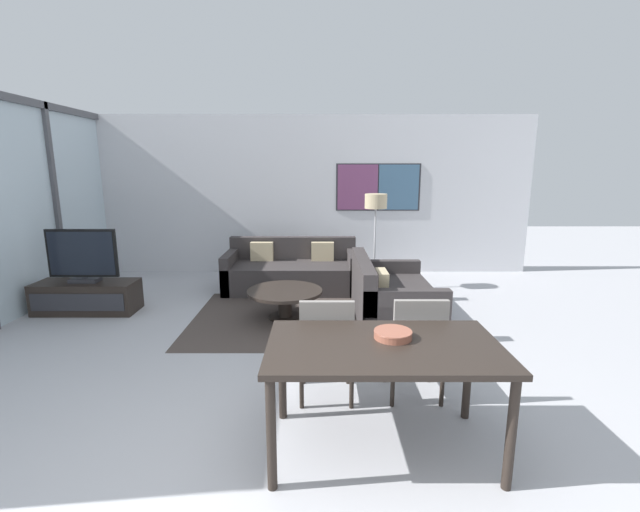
{
  "coord_description": "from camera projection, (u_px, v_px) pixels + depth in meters",
  "views": [
    {
      "loc": [
        0.31,
        -1.86,
        1.91
      ],
      "look_at": [
        0.3,
        2.72,
        0.95
      ],
      "focal_mm": 24.0,
      "sensor_mm": 36.0,
      "label": 1
    }
  ],
  "objects": [
    {
      "name": "wall_back",
      "position": [
        306.0,
        195.0,
        7.68
      ],
      "size": [
        8.17,
        0.09,
        2.8
      ],
      "color": "silver",
      "rests_on": "ground_plane"
    },
    {
      "name": "sofa_side",
      "position": [
        389.0,
        299.0,
        5.43
      ],
      "size": [
        0.96,
        1.63,
        0.78
      ],
      "rotation": [
        0.0,
        0.0,
        1.57
      ],
      "color": "#383333",
      "rests_on": "ground_plane"
    },
    {
      "name": "sofa_main",
      "position": [
        293.0,
        272.0,
        6.82
      ],
      "size": [
        2.06,
        0.96,
        0.78
      ],
      "color": "#383333",
      "rests_on": "ground_plane"
    },
    {
      "name": "dining_table",
      "position": [
        385.0,
        356.0,
        2.81
      ],
      "size": [
        1.53,
        0.87,
        0.77
      ],
      "color": "black",
      "rests_on": "ground_plane"
    },
    {
      "name": "fruit_bowl",
      "position": [
        394.0,
        334.0,
        2.89
      ],
      "size": [
        0.26,
        0.26,
        0.05
      ],
      "color": "#995642",
      "rests_on": "dining_table"
    },
    {
      "name": "dining_chair_centre",
      "position": [
        417.0,
        342.0,
        3.49
      ],
      "size": [
        0.46,
        0.46,
        0.9
      ],
      "color": "gray",
      "rests_on": "ground_plane"
    },
    {
      "name": "tv_console",
      "position": [
        89.0,
        297.0,
        5.71
      ],
      "size": [
        1.3,
        0.49,
        0.41
      ],
      "color": "black",
      "rests_on": "ground_plane"
    },
    {
      "name": "coffee_table",
      "position": [
        286.0,
        297.0,
        5.44
      ],
      "size": [
        0.96,
        0.96,
        0.38
      ],
      "color": "black",
      "rests_on": "ground_plane"
    },
    {
      "name": "television",
      "position": [
        84.0,
        256.0,
        5.6
      ],
      "size": [
        0.91,
        0.2,
        0.71
      ],
      "color": "#2D2D33",
      "rests_on": "tv_console"
    },
    {
      "name": "dining_chair_left",
      "position": [
        328.0,
        343.0,
        3.47
      ],
      "size": [
        0.46,
        0.46,
        0.9
      ],
      "color": "gray",
      "rests_on": "ground_plane"
    },
    {
      "name": "area_rug",
      "position": [
        287.0,
        318.0,
        5.5
      ],
      "size": [
        2.35,
        2.13,
        0.01
      ],
      "color": "#473D38",
      "rests_on": "ground_plane"
    },
    {
      "name": "floor_lamp",
      "position": [
        377.0,
        209.0,
        6.52
      ],
      "size": [
        0.34,
        0.34,
        1.51
      ],
      "color": "#2D2D33",
      "rests_on": "ground_plane"
    }
  ]
}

